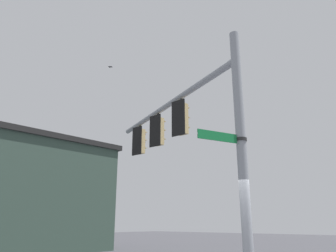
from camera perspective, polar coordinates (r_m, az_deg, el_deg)
name	(u,v)px	position (r m, az deg, el deg)	size (l,w,h in m)	color
signal_pole	(242,150)	(8.09, 12.84, -4.11)	(0.25, 0.25, 6.46)	gray
mast_arm	(167,106)	(11.92, -0.25, 3.55)	(0.20, 0.20, 7.89)	gray
traffic_light_nearest_pole	(182,119)	(10.79, 2.45, 1.26)	(0.54, 0.49, 1.31)	black
traffic_light_mid_inner	(158,131)	(12.28, -1.69, -0.97)	(0.54, 0.49, 1.31)	black
traffic_light_mid_outer	(140,141)	(13.83, -4.93, -2.72)	(0.54, 0.49, 1.31)	black
street_name_sign	(229,138)	(7.91, 10.62, -2.07)	(0.62, 1.33, 0.22)	#147238
bird_flying	(110,67)	(16.88, -10.11, 10.23)	(0.19, 0.30, 0.10)	black
storefront_building	(3,194)	(20.57, -27.01, -10.61)	(8.45, 11.13, 6.12)	#33473D
tree_by_storefront	(27,180)	(21.02, -23.60, -8.69)	(3.00, 3.00, 5.47)	#4C3823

